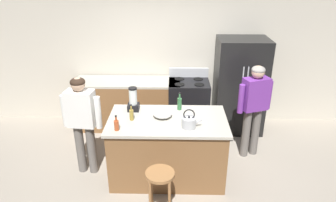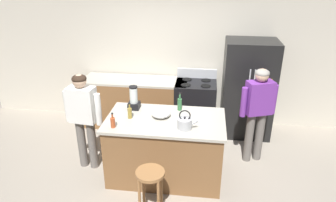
{
  "view_description": "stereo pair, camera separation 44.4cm",
  "coord_description": "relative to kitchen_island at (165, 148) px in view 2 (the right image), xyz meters",
  "views": [
    {
      "loc": [
        0.09,
        -3.87,
        2.97
      ],
      "look_at": [
        0.0,
        0.3,
        1.11
      ],
      "focal_mm": 32.8,
      "sensor_mm": 36.0,
      "label": 1
    },
    {
      "loc": [
        0.54,
        -3.84,
        2.97
      ],
      "look_at": [
        0.0,
        0.3,
        1.11
      ],
      "focal_mm": 32.8,
      "sensor_mm": 36.0,
      "label": 2
    }
  ],
  "objects": [
    {
      "name": "bottle_vinegar",
      "position": [
        -0.51,
        -0.03,
        0.56
      ],
      "size": [
        0.06,
        0.06,
        0.24
      ],
      "color": "olive",
      "rests_on": "kitchen_island"
    },
    {
      "name": "person_by_island_left",
      "position": [
        -1.24,
        0.07,
        0.46
      ],
      "size": [
        0.6,
        0.26,
        1.55
      ],
      "color": "#66605B",
      "rests_on": "ground_plane"
    },
    {
      "name": "stove_range",
      "position": [
        0.37,
        1.52,
        0.01
      ],
      "size": [
        0.76,
        0.65,
        1.14
      ],
      "color": "black",
      "rests_on": "ground_plane"
    },
    {
      "name": "blender_appliance",
      "position": [
        -0.52,
        0.29,
        0.63
      ],
      "size": [
        0.17,
        0.17,
        0.36
      ],
      "color": "black",
      "rests_on": "kitchen_island"
    },
    {
      "name": "mixing_bowl",
      "position": [
        -0.07,
        0.06,
        0.54
      ],
      "size": [
        0.28,
        0.28,
        0.13
      ],
      "primitive_type": "ellipsoid",
      "color": "white",
      "rests_on": "kitchen_island"
    },
    {
      "name": "back_counter_run",
      "position": [
        -0.8,
        1.55,
        -0.0
      ],
      "size": [
        2.0,
        0.64,
        0.96
      ],
      "color": "brown",
      "rests_on": "ground_plane"
    },
    {
      "name": "bottle_olive_oil",
      "position": [
        0.17,
        0.33,
        0.58
      ],
      "size": [
        0.07,
        0.07,
        0.28
      ],
      "color": "#2D6638",
      "rests_on": "kitchen_island"
    },
    {
      "name": "bottle_cooking_sauce",
      "position": [
        -0.67,
        -0.33,
        0.55
      ],
      "size": [
        0.06,
        0.06,
        0.22
      ],
      "color": "#B24C26",
      "rests_on": "kitchen_island"
    },
    {
      "name": "person_by_sink_right",
      "position": [
        1.36,
        0.59,
        0.47
      ],
      "size": [
        0.59,
        0.34,
        1.57
      ],
      "color": "#66605B",
      "rests_on": "ground_plane"
    },
    {
      "name": "refrigerator",
      "position": [
        1.31,
        1.5,
        0.41
      ],
      "size": [
        0.9,
        0.73,
        1.78
      ],
      "color": "black",
      "rests_on": "ground_plane"
    },
    {
      "name": "ground_plane",
      "position": [
        0.0,
        0.0,
        -0.48
      ],
      "size": [
        14.0,
        14.0,
        0.0
      ],
      "primitive_type": "plane",
      "color": "#9E9384"
    },
    {
      "name": "back_wall",
      "position": [
        0.0,
        1.95,
        0.87
      ],
      "size": [
        8.0,
        0.1,
        2.7
      ],
      "primitive_type": "cube",
      "color": "beige",
      "rests_on": "ground_plane"
    },
    {
      "name": "tea_kettle",
      "position": [
        0.29,
        -0.22,
        0.55
      ],
      "size": [
        0.28,
        0.2,
        0.27
      ],
      "color": "#B7BABF",
      "rests_on": "kitchen_island"
    },
    {
      "name": "bar_stool",
      "position": [
        -0.07,
        -0.84,
        0.04
      ],
      "size": [
        0.36,
        0.36,
        0.67
      ],
      "color": "#9E6B3D",
      "rests_on": "ground_plane"
    },
    {
      "name": "kitchen_island",
      "position": [
        0.0,
        0.0,
        0.0
      ],
      "size": [
        1.69,
        0.97,
        0.96
      ],
      "color": "brown",
      "rests_on": "ground_plane"
    }
  ]
}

